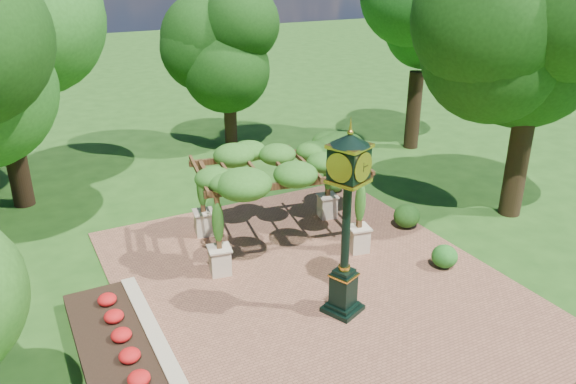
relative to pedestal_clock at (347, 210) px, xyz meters
name	(u,v)px	position (x,y,z in m)	size (l,w,h in m)	color
ground	(332,302)	(0.00, 0.49, -2.86)	(120.00, 120.00, 0.00)	#1E4714
brick_plaza	(313,283)	(0.00, 1.49, -2.84)	(10.00, 12.00, 0.04)	brown
border_wall	(153,336)	(-4.60, 0.99, -2.66)	(0.35, 5.00, 0.40)	#C6B793
flower_bed	(114,348)	(-5.50, 0.99, -2.68)	(1.50, 5.00, 0.36)	red
pedestal_clock	(347,210)	(0.00, 0.00, 0.00)	(1.23, 1.23, 4.78)	black
pergola	(278,167)	(0.24, 4.06, -0.30)	(5.40, 3.89, 3.11)	beige
sundial	(237,169)	(1.20, 9.73, -2.40)	(0.72, 0.72, 1.04)	gray
shrub_front	(445,256)	(3.79, 0.49, -2.48)	(0.75, 0.75, 0.67)	#1F611B
shrub_mid	(407,216)	(4.48, 3.07, -2.43)	(0.86, 0.86, 0.78)	#204E16
shrub_back	(335,184)	(4.00, 6.75, -2.52)	(0.66, 0.66, 0.60)	#31661D
tree_north	(227,46)	(2.64, 13.79, 1.83)	(3.71, 3.71, 6.83)	#382216
tree_east_far	(423,7)	(10.15, 9.80, 3.47)	(4.18, 4.18, 9.23)	black
tree_east_near	(540,29)	(8.43, 2.29, 3.44)	(5.18, 5.18, 9.16)	#342414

